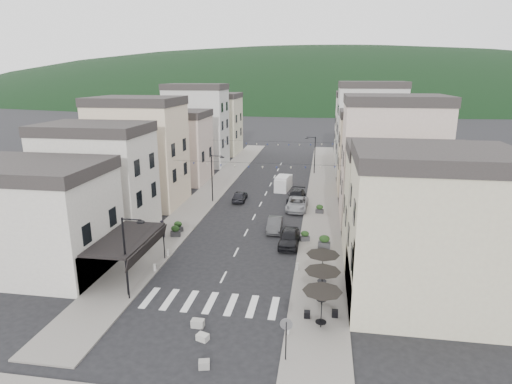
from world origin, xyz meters
TOP-DOWN VIEW (x-y plane):
  - ground at (0.00, 0.00)m, footprint 700.00×700.00m
  - sidewalk_left at (-7.50, 32.00)m, footprint 4.00×76.00m
  - sidewalk_right at (7.50, 32.00)m, footprint 4.00×76.00m
  - hill_backdrop at (0.00, 300.00)m, footprint 640.00×360.00m
  - boutique_building at (-15.50, 5.00)m, footprint 12.00×8.00m
  - bistro_building at (14.50, 4.00)m, footprint 10.00×8.00m
  - boutique_awning at (-7.25, 5.00)m, footprint 3.77×7.50m
  - buildings_row_left at (-14.50, 37.75)m, footprint 10.20×54.16m
  - buildings_row_right at (14.50, 36.59)m, footprint 10.20×54.16m
  - cafe_terrace at (7.70, 2.80)m, footprint 2.50×8.10m
  - streetlamp_left_near at (-5.82, 2.00)m, footprint 1.70×0.56m
  - streetlamp_left_far at (-5.82, 26.00)m, footprint 1.70×0.56m
  - streetlamp_right_far at (5.82, 44.00)m, footprint 1.70×0.56m
  - traffic_sign at (5.80, -3.50)m, footprint 0.70×0.07m
  - bollards at (0.00, 5.50)m, footprint 11.66×10.26m
  - bunting_near at (0.00, 22.00)m, footprint 19.00×0.28m
  - bunting_far at (0.00, 38.00)m, footprint 19.00×0.28m
  - parked_car_a at (4.60, 13.32)m, footprint 1.90×4.57m
  - parked_car_b at (2.80, 17.05)m, footprint 1.46×4.06m
  - parked_car_c at (4.60, 24.46)m, footprint 2.57×5.27m
  - parked_car_d at (4.31, 27.70)m, footprint 2.31×5.04m
  - parked_car_e at (-2.80, 26.95)m, footprint 1.63×3.92m
  - delivery_van at (2.11, 33.27)m, footprint 2.19×4.45m
  - pedestrian_a at (-8.30, 10.45)m, footprint 0.75×0.68m
  - pedestrian_b at (-7.79, 13.24)m, footprint 1.02×0.93m
  - concrete_block_a at (-0.02, -1.00)m, footprint 0.81×0.52m
  - concrete_block_b at (1.46, -4.77)m, footprint 0.69×0.58m
  - concrete_block_c at (0.67, -2.32)m, footprint 0.83×0.71m
  - planter_la at (-6.63, 13.67)m, footprint 1.08×0.78m
  - planter_lb at (-6.84, 15.06)m, footprint 1.07×0.83m
  - planter_ra at (7.84, 13.00)m, footprint 1.14×0.68m
  - planter_rb at (6.00, 14.47)m, footprint 1.00×0.75m
  - planter_rc at (7.27, 23.25)m, footprint 0.95×0.59m

SIDE VIEW (x-z plane):
  - ground at x=0.00m, z-range 0.00..0.00m
  - hill_backdrop at x=0.00m, z-range -35.00..35.00m
  - sidewalk_left at x=-7.50m, z-range 0.00..0.12m
  - sidewalk_right at x=7.50m, z-range 0.00..0.12m
  - concrete_block_c at x=0.67m, z-range 0.00..0.40m
  - concrete_block_b at x=1.46m, z-range 0.00..0.45m
  - concrete_block_a at x=-0.02m, z-range 0.00..0.50m
  - bollards at x=0.00m, z-range 0.12..0.72m
  - planter_rb at x=6.00m, z-range 0.11..1.10m
  - planter_rc at x=7.27m, z-range 0.11..1.12m
  - planter_lb at x=-6.84m, z-range 0.10..1.16m
  - planter_la at x=-6.63m, z-range 0.10..1.20m
  - parked_car_e at x=-2.80m, z-range 0.00..1.33m
  - parked_car_b at x=2.80m, z-range 0.00..1.33m
  - parked_car_d at x=4.31m, z-range 0.00..1.43m
  - planter_ra at x=7.84m, z-range 0.10..1.34m
  - parked_car_c at x=4.60m, z-range 0.00..1.44m
  - parked_car_a at x=4.60m, z-range 0.00..1.55m
  - pedestrian_b at x=-7.79m, z-range 0.12..1.82m
  - pedestrian_a at x=-8.30m, z-range 0.12..1.84m
  - delivery_van at x=2.11m, z-range -0.02..2.03m
  - traffic_sign at x=5.80m, z-range 0.58..3.28m
  - cafe_terrace at x=7.70m, z-range 1.09..3.62m
  - boutique_awning at x=-7.25m, z-range 1.48..4.75m
  - streetlamp_left_near at x=-5.82m, z-range 0.70..6.70m
  - streetlamp_left_far at x=-5.82m, z-range 0.70..6.70m
  - streetlamp_right_far at x=5.82m, z-range 0.70..6.70m
  - boutique_building at x=-15.50m, z-range 0.00..8.00m
  - bistro_building at x=14.50m, z-range 0.00..10.00m
  - bunting_near at x=0.00m, z-range 5.34..5.96m
  - bunting_far at x=0.00m, z-range 5.34..5.96m
  - buildings_row_left at x=-14.50m, z-range -0.88..13.12m
  - buildings_row_right at x=14.50m, z-range -0.93..13.57m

